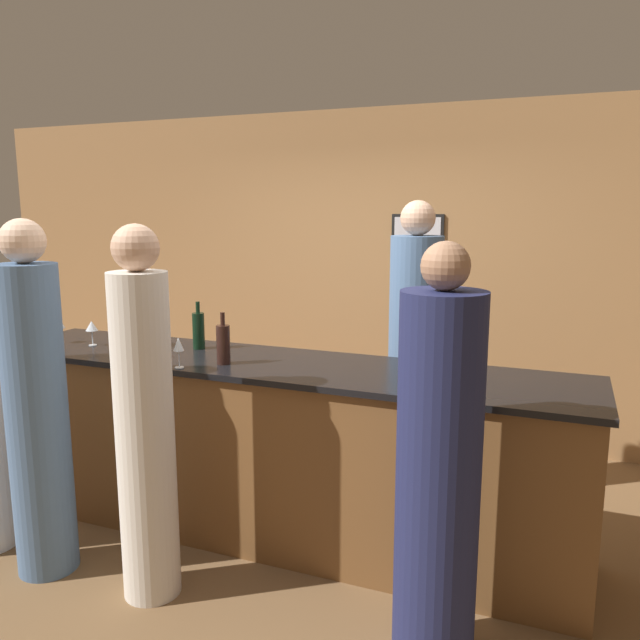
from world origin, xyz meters
The scene contains 16 objects.
ground_plane centered at (0.00, 0.00, 0.00)m, with size 14.00×14.00×0.00m, color brown.
back_wall centered at (0.00, 2.02, 1.40)m, with size 8.00×0.08×2.80m.
bar_counter centered at (0.00, 0.00, 0.54)m, with size 3.66×0.76×1.08m.
bartender centered at (0.67, 0.79, 0.95)m, with size 0.35×0.35×2.02m.
guest_1 centered at (-0.99, -0.81, 0.91)m, with size 0.32×0.32×1.92m.
guest_2 centered at (-0.32, -0.78, 0.91)m, with size 0.29×0.29×1.90m.
guest_3 centered at (1.13, -0.72, 0.85)m, with size 0.36×0.36×1.84m.
wine_bottle_0 centered at (-0.59, 0.14, 1.20)m, with size 0.08×0.08×0.30m.
wine_bottle_1 centered at (-0.24, -0.15, 1.20)m, with size 0.08×0.08×0.30m.
wine_bottle_2 centered at (0.83, 0.13, 1.18)m, with size 0.07×0.07×0.28m.
ice_bucket centered at (-1.00, 0.03, 1.16)m, with size 0.17×0.17×0.17m.
wine_glass_0 centered at (-1.54, -0.06, 1.21)m, with size 0.08×0.08×0.18m.
wine_glass_1 centered at (-0.74, -0.21, 1.21)m, with size 0.07×0.07×0.17m.
wine_glass_2 centered at (-1.29, -0.04, 1.21)m, with size 0.08×0.08×0.16m.
wine_glass_3 centered at (1.03, -0.08, 1.19)m, with size 0.08×0.08×0.15m.
wine_glass_4 centered at (-0.42, -0.33, 1.21)m, with size 0.06×0.06×0.18m.
Camera 1 is at (1.59, -3.20, 1.97)m, focal length 35.00 mm.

